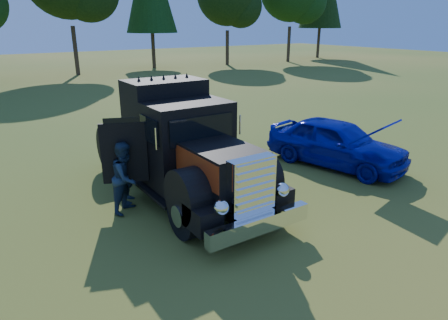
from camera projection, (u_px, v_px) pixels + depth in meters
ground at (238, 214)px, 9.75m from camera, size 120.00×120.00×0.00m
diamond_t_truck at (181, 149)px, 10.49m from camera, size 3.31×7.16×3.00m
hotrod_coupe at (336, 143)px, 12.85m from camera, size 2.82×4.82×1.89m
spectator_near at (126, 169)px, 10.18m from camera, size 0.70×0.79×1.81m
spectator_far at (126, 177)px, 9.68m from camera, size 1.09×1.06×1.77m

